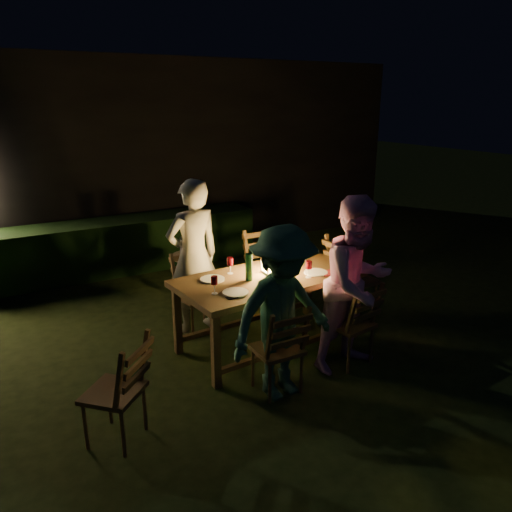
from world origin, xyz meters
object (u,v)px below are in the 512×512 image
chair_far_right (268,286)px  side_table (192,261)px  chair_far_left (197,307)px  person_house_side (193,257)px  chair_end (351,293)px  bottle_bucket_a (189,244)px  bottle_bucket_b (194,241)px  lantern (270,259)px  chair_near_left (278,364)px  chair_near_right (350,338)px  person_opp_right (357,284)px  bottle_table (249,267)px  person_opp_left (282,314)px  chair_spare (117,409)px  dining_table (269,283)px  ice_bucket (192,246)px

chair_far_right → side_table: size_ratio=1.52×
chair_far_left → person_house_side: (-0.00, 0.05, 0.59)m
chair_far_left → person_house_side: bearing=-93.4°
chair_end → bottle_bucket_a: bearing=-129.7°
chair_far_right → bottle_bucket_b: bearing=-40.1°
lantern → bottle_bucket_a: bearing=105.8°
chair_near_left → chair_near_right: 0.90m
bottle_bucket_b → chair_far_left: bearing=-111.8°
person_opp_right → side_table: (-0.80, 2.19, -0.26)m
chair_near_left → lantern: size_ratio=2.58×
chair_near_left → bottle_table: bearing=80.9°
chair_far_left → person_opp_left: 1.67m
chair_near_right → bottle_bucket_a: bearing=103.8°
person_house_side → lantern: (0.56, -0.72, 0.09)m
person_opp_right → bottle_bucket_b: (-0.75, 2.23, -0.02)m
chair_far_right → chair_near_left: bearing=63.4°
chair_far_left → chair_spare: 2.00m
chair_spare → bottle_bucket_a: size_ratio=2.88×
chair_far_left → chair_end: chair_end is taller
dining_table → person_house_side: 0.95m
chair_near_left → side_table: bearing=87.9°
chair_near_left → person_house_side: (-0.14, 1.58, 0.60)m
dining_table → chair_spare: chair_spare is taller
dining_table → chair_spare: bearing=-162.0°
person_house_side → lantern: 0.92m
side_table → person_opp_right: bearing=-70.0°
person_opp_left → chair_far_left: bearing=90.0°
chair_end → ice_bucket: chair_end is taller
person_opp_left → bottle_table: 0.86m
chair_near_right → chair_far_left: (-1.03, 1.45, 0.01)m
chair_near_left → chair_spare: chair_spare is taller
chair_spare → person_opp_right: (2.35, -0.00, 0.58)m
ice_bucket → bottle_bucket_b: size_ratio=0.94×
side_table → chair_near_left: bearing=-92.8°
dining_table → bottle_bucket_a: (-0.33, 1.37, 0.13)m
chair_spare → lantern: (1.87, 0.83, 0.68)m
person_opp_right → lantern: person_opp_right is taller
chair_far_left → person_opp_left: bearing=87.6°
lantern → bottle_bucket_b: bearing=101.1°
chair_near_left → person_opp_right: person_opp_right is taller
dining_table → bottle_bucket_a: 1.41m
chair_far_right → bottle_table: 1.28m
person_house_side → bottle_table: person_house_side is taller
chair_near_left → ice_bucket: ice_bucket is taller
person_opp_right → lantern: bearing=114.7°
chair_near_right → person_opp_right: 0.59m
bottle_bucket_a → bottle_bucket_b: same height
bottle_bucket_a → chair_far_right: bearing=-34.3°
chair_spare → person_house_side: bearing=5.3°
chair_spare → bottle_bucket_a: bottle_bucket_a is taller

